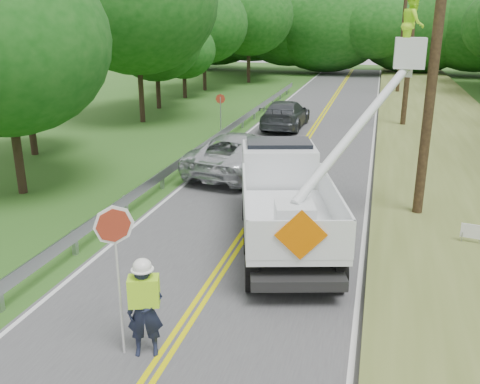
# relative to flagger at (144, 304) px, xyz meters

# --- Properties ---
(ground) EXTENTS (140.00, 140.00, 0.00)m
(ground) POSITION_rel_flagger_xyz_m (0.35, -0.40, -1.09)
(ground) COLOR #265018
(ground) RESTS_ON ground
(road) EXTENTS (7.20, 96.00, 0.03)m
(road) POSITION_rel_flagger_xyz_m (0.35, 13.60, -1.08)
(road) COLOR #464547
(road) RESTS_ON ground
(guardrail) EXTENTS (0.18, 48.00, 0.77)m
(guardrail) POSITION_rel_flagger_xyz_m (-3.67, 14.51, -0.53)
(guardrail) COLOR #9BA0A4
(guardrail) RESTS_ON ground
(utility_poles) EXTENTS (1.60, 43.30, 10.00)m
(utility_poles) POSITION_rel_flagger_xyz_m (5.35, 16.62, 4.18)
(utility_poles) COLOR black
(utility_poles) RESTS_ON ground
(tall_grass_verge) EXTENTS (7.00, 96.00, 0.30)m
(tall_grass_verge) POSITION_rel_flagger_xyz_m (7.45, 13.60, -0.94)
(tall_grass_verge) COLOR #556028
(tall_grass_verge) RESTS_ON ground
(treeline_left) EXTENTS (10.63, 57.18, 11.33)m
(treeline_left) POSITION_rel_flagger_xyz_m (-10.12, 29.35, 4.82)
(treeline_left) COLOR #332319
(treeline_left) RESTS_ON ground
(treeline_horizon) EXTENTS (56.30, 14.45, 10.88)m
(treeline_horizon) POSITION_rel_flagger_xyz_m (1.73, 55.95, 4.41)
(treeline_horizon) COLOR #104910
(treeline_horizon) RESTS_ON ground
(flagger) EXTENTS (1.11, 0.68, 3.00)m
(flagger) POSITION_rel_flagger_xyz_m (0.00, 0.00, 0.00)
(flagger) COLOR #191E33
(flagger) RESTS_ON road
(bucket_truck) EXTENTS (5.45, 7.27, 6.77)m
(bucket_truck) POSITION_rel_flagger_xyz_m (1.64, 6.75, 0.47)
(bucket_truck) COLOR black
(bucket_truck) RESTS_ON road
(suv_silver) EXTENTS (3.86, 6.48, 1.69)m
(suv_silver) POSITION_rel_flagger_xyz_m (-1.39, 12.43, -0.22)
(suv_silver) COLOR silver
(suv_silver) RESTS_ON road
(suv_darkgrey) EXTENTS (2.34, 5.52, 1.59)m
(suv_darkgrey) POSITION_rel_flagger_xyz_m (-1.30, 22.23, -0.27)
(suv_darkgrey) COLOR #3D4146
(suv_darkgrey) RESTS_ON road
(stop_sign_permanent) EXTENTS (0.51, 0.11, 2.39)m
(stop_sign_permanent) POSITION_rel_flagger_xyz_m (-4.12, 18.42, 0.49)
(stop_sign_permanent) COLOR #9BA0A4
(stop_sign_permanent) RESTS_ON ground
(yard_sign) EXTENTS (0.56, 0.13, 0.82)m
(yard_sign) POSITION_rel_flagger_xyz_m (6.63, 6.49, -0.49)
(yard_sign) COLOR white
(yard_sign) RESTS_ON ground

